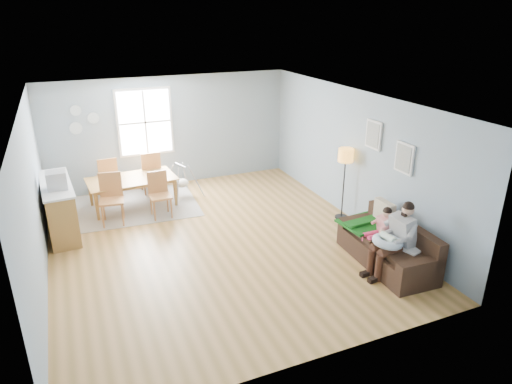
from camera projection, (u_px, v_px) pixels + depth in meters
name	position (u px, v px, depth m)	size (l,w,h in m)	color
room	(213.00, 117.00, 7.85)	(8.40, 9.40, 3.90)	olive
window	(145.00, 122.00, 10.88)	(1.32, 0.08, 1.62)	silver
pictures	(388.00, 146.00, 8.25)	(0.05, 1.34, 0.74)	silver
wall_plates	(82.00, 120.00, 10.30)	(0.67, 0.02, 0.66)	#A9C2CB
sofa	(389.00, 249.00, 7.92)	(0.92, 1.96, 0.78)	black
green_throw	(366.00, 223.00, 8.37)	(0.89, 0.74, 0.04)	#155D16
beige_pillow	(384.00, 213.00, 8.26)	(0.13, 0.47, 0.47)	tan
father	(395.00, 237.00, 7.49)	(0.90, 0.42, 1.26)	gray
nursing_pillow	(388.00, 242.00, 7.47)	(0.51, 0.51, 0.14)	silver
infant	(387.00, 236.00, 7.47)	(0.15, 0.35, 0.13)	white
toddler	(382.00, 225.00, 7.91)	(0.50, 0.25, 0.80)	silver
floor_lamp	(345.00, 161.00, 9.31)	(0.31, 0.31, 1.53)	black
storage_cube	(409.00, 259.00, 7.63)	(0.55, 0.52, 0.51)	silver
rug	(135.00, 206.00, 10.32)	(2.74, 2.08, 0.01)	gray
dining_table	(133.00, 193.00, 10.20)	(1.89, 1.05, 0.66)	olive
chair_sw	(111.00, 195.00, 9.36)	(0.54, 0.54, 1.06)	#A27638
chair_se	(159.00, 191.00, 9.68)	(0.44, 0.44, 0.98)	#A27638
chair_nw	(108.00, 175.00, 10.55)	(0.49, 0.49, 1.01)	#A27638
chair_ne	(151.00, 170.00, 10.85)	(0.48, 0.48, 1.05)	#A27638
counter	(60.00, 207.00, 8.98)	(0.66, 1.89, 1.04)	olive
monitor	(56.00, 180.00, 8.43)	(0.36, 0.34, 0.33)	#ACACB1
baby_swing	(182.00, 182.00, 10.76)	(0.97, 0.98, 0.79)	#ACACB1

